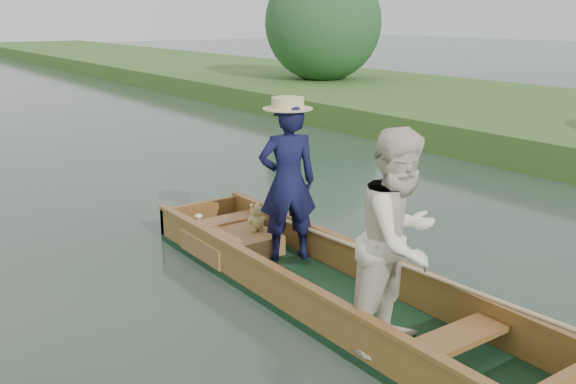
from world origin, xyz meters
TOP-DOWN VIEW (x-y plane):
  - ground at (0.00, 0.00)m, footprint 120.00×120.00m
  - punt at (-0.03, -0.17)m, footprint 1.27×5.14m

SIDE VIEW (x-z plane):
  - ground at x=0.00m, z-range 0.00..0.00m
  - punt at x=-0.03m, z-range -0.28..1.58m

